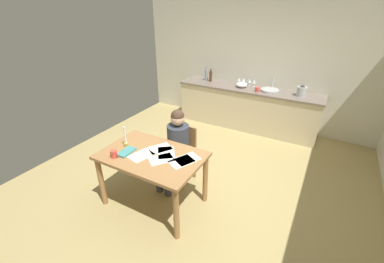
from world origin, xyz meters
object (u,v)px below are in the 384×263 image
at_px(dining_table, 152,162).
at_px(bottle_vinegar, 211,76).
at_px(sink_unit, 270,90).
at_px(bottle_oil, 207,75).
at_px(teacup_on_counter, 257,89).
at_px(wine_glass_near_sink, 254,82).
at_px(chair_at_table, 182,151).
at_px(candlestick, 126,141).
at_px(wine_glass_back_left, 244,80).
at_px(wine_glass_back_right, 239,79).
at_px(person_seated, 176,144).
at_px(stovetop_kettle, 302,91).
at_px(mixing_bowl, 242,85).
at_px(book_magazine, 126,152).
at_px(wine_glass_by_kettle, 250,81).
at_px(coffee_mug, 114,154).

bearing_deg(dining_table, bottle_vinegar, 101.45).
height_order(sink_unit, bottle_oil, bottle_oil).
xyz_separation_m(sink_unit, teacup_on_counter, (-0.22, -0.15, 0.02)).
height_order(wine_glass_near_sink, teacup_on_counter, wine_glass_near_sink).
height_order(chair_at_table, candlestick, candlestick).
height_order(chair_at_table, wine_glass_back_left, wine_glass_back_left).
bearing_deg(candlestick, wine_glass_back_right, 81.67).
distance_m(candlestick, teacup_on_counter, 2.96).
xyz_separation_m(person_seated, candlestick, (-0.45, -0.52, 0.19)).
bearing_deg(wine_glass_back_left, stovetop_kettle, -7.08).
bearing_deg(mixing_bowl, chair_at_table, -92.96).
bearing_deg(teacup_on_counter, book_magazine, -105.99).
bearing_deg(wine_glass_near_sink, stovetop_kettle, -8.70).
bearing_deg(wine_glass_back_right, chair_at_table, -89.79).
distance_m(dining_table, wine_glass_by_kettle, 3.14).
bearing_deg(coffee_mug, wine_glass_by_kettle, 79.41).
bearing_deg(wine_glass_by_kettle, bottle_oil, -177.00).
height_order(person_seated, bottle_oil, bottle_oil).
bearing_deg(stovetop_kettle, coffee_mug, -117.87).
height_order(book_magazine, wine_glass_near_sink, wine_glass_near_sink).
xyz_separation_m(sink_unit, wine_glass_near_sink, (-0.39, 0.15, 0.09)).
height_order(bottle_oil, stovetop_kettle, bottle_oil).
height_order(book_magazine, wine_glass_by_kettle, wine_glass_by_kettle).
distance_m(wine_glass_back_left, teacup_on_counter, 0.50).
height_order(bottle_oil, wine_glass_back_right, bottle_oil).
bearing_deg(chair_at_table, bottle_vinegar, 105.45).
distance_m(sink_unit, teacup_on_counter, 0.27).
distance_m(book_magazine, wine_glass_back_right, 3.25).
bearing_deg(chair_at_table, wine_glass_by_kettle, 84.64).
bearing_deg(book_magazine, bottle_vinegar, 94.88).
relative_size(mixing_bowl, wine_glass_by_kettle, 1.54).
distance_m(sink_unit, stovetop_kettle, 0.60).
height_order(chair_at_table, coffee_mug, coffee_mug).
relative_size(chair_at_table, wine_glass_back_right, 5.67).
height_order(candlestick, book_magazine, candlestick).
xyz_separation_m(person_seated, book_magazine, (-0.33, -0.64, 0.12)).
bearing_deg(person_seated, sink_unit, 73.51).
bearing_deg(chair_at_table, wine_glass_near_sink, 82.40).
bearing_deg(person_seated, wine_glass_by_kettle, 84.71).
relative_size(wine_glass_by_kettle, wine_glass_back_left, 1.00).
xyz_separation_m(bottle_oil, bottle_vinegar, (0.13, -0.04, -0.01)).
relative_size(person_seated, book_magazine, 4.82).
bearing_deg(person_seated, wine_glass_back_right, 89.96).
bearing_deg(bottle_vinegar, mixing_bowl, -5.82).
bearing_deg(stovetop_kettle, wine_glass_by_kettle, 172.07).
bearing_deg(sink_unit, wine_glass_by_kettle, 163.20).
bearing_deg(candlestick, wine_glass_by_kettle, 77.43).
height_order(coffee_mug, wine_glass_by_kettle, wine_glass_by_kettle).
distance_m(person_seated, mixing_bowl, 2.43).
distance_m(dining_table, candlestick, 0.47).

